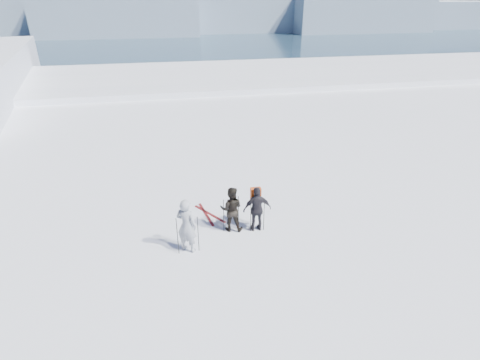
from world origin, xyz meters
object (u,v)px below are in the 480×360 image
object	(u,v)px
skis_loose	(208,214)
skier_grey	(187,226)
skier_pack	(257,209)
skier_dark	(231,209)

from	to	relation	value
skis_loose	skier_grey	bearing A→B (deg)	-113.87
skier_grey	skis_loose	distance (m)	2.42
skier_grey	skier_pack	world-z (taller)	skier_grey
skier_dark	skier_pack	xyz separation A→B (m)	(0.86, -0.20, 0.01)
skis_loose	skier_pack	bearing A→B (deg)	-41.36
skier_grey	skier_dark	size ratio (longest dim) A/B	1.13
skier_dark	skier_pack	distance (m)	0.89
skier_grey	skis_loose	bearing A→B (deg)	-80.95
skier_grey	skier_dark	xyz separation A→B (m)	(1.59, 0.90, -0.11)
skier_dark	skis_loose	size ratio (longest dim) A/B	0.97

